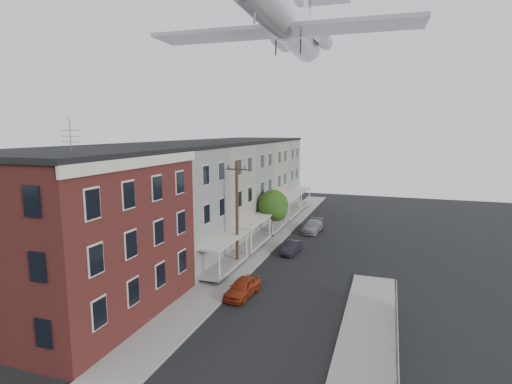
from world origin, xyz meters
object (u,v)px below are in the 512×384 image
(street_tree, at_px, (274,206))
(car_mid, at_px, (292,247))
(utility_pole, at_px, (237,213))
(airplane, at_px, (287,25))
(car_far, at_px, (313,226))
(car_near, at_px, (243,287))

(street_tree, height_order, car_mid, street_tree)
(utility_pole, distance_m, airplane, 18.14)
(car_far, distance_m, airplane, 21.42)
(street_tree, height_order, airplane, airplane)
(utility_pole, relative_size, airplane, 0.33)
(car_near, bearing_deg, airplane, 96.55)
(car_near, relative_size, airplane, 0.14)
(car_mid, distance_m, airplane, 20.66)
(car_mid, bearing_deg, airplane, 122.94)
(airplane, bearing_deg, car_near, -88.59)
(car_far, xyz_separation_m, airplane, (-1.60, -6.25, 20.43))
(car_far, height_order, airplane, airplane)
(utility_pole, xyz_separation_m, car_far, (3.80, 13.68, -4.02))
(street_tree, relative_size, car_near, 1.39)
(car_far, bearing_deg, car_near, -91.16)
(car_far, bearing_deg, car_mid, -89.89)
(car_far, bearing_deg, utility_pole, -102.85)
(utility_pole, xyz_separation_m, car_near, (2.52, -5.45, -4.04))
(utility_pole, xyz_separation_m, car_mid, (3.42, 5.21, -4.10))
(street_tree, xyz_separation_m, airplane, (1.87, -2.49, 17.63))
(street_tree, xyz_separation_m, car_near, (2.19, -15.37, -2.81))
(utility_pole, bearing_deg, car_near, -65.19)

